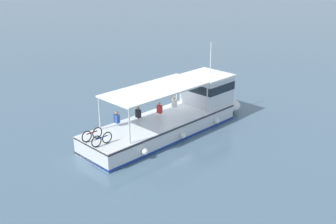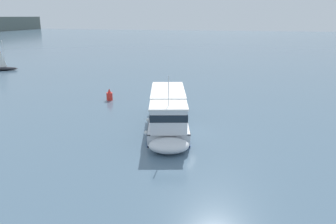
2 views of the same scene
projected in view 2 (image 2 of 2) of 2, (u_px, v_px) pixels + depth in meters
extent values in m
plane|color=slate|center=(181.00, 134.00, 27.33)|extent=(400.00, 400.00, 0.00)
cube|color=silver|center=(168.00, 119.00, 29.35)|extent=(11.25, 5.60, 1.10)
ellipsoid|color=silver|center=(169.00, 145.00, 23.41)|extent=(2.82, 3.37, 1.01)
cube|color=navy|center=(168.00, 124.00, 29.48)|extent=(11.26, 5.63, 0.16)
cube|color=#2D2D33|center=(168.00, 114.00, 29.22)|extent=(11.26, 5.65, 0.10)
cube|color=silver|center=(169.00, 118.00, 24.71)|extent=(3.16, 3.24, 1.90)
cube|color=#19232D|center=(169.00, 114.00, 24.61)|extent=(3.21, 3.32, 0.56)
cube|color=white|center=(169.00, 105.00, 24.42)|extent=(3.35, 3.44, 0.12)
cube|color=white|center=(168.00, 90.00, 29.04)|extent=(7.20, 4.40, 0.10)
cylinder|color=silver|center=(185.00, 111.00, 26.24)|extent=(0.08, 0.08, 2.00)
cylinder|color=silver|center=(151.00, 111.00, 26.21)|extent=(0.08, 0.08, 2.00)
cylinder|color=silver|center=(181.00, 93.00, 32.47)|extent=(0.08, 0.08, 2.00)
cylinder|color=silver|center=(154.00, 93.00, 32.44)|extent=(0.08, 0.08, 2.00)
cylinder|color=silver|center=(169.00, 91.00, 23.80)|extent=(0.06, 0.06, 2.20)
sphere|color=white|center=(146.00, 133.00, 26.09)|extent=(0.36, 0.36, 0.36)
sphere|color=white|center=(148.00, 120.00, 29.25)|extent=(0.36, 0.36, 0.36)
sphere|color=white|center=(150.00, 110.00, 32.22)|extent=(0.36, 0.36, 0.36)
torus|color=black|center=(172.00, 97.00, 33.47)|extent=(0.66, 0.21, 0.66)
torus|color=black|center=(172.00, 96.00, 34.14)|extent=(0.66, 0.21, 0.66)
cylinder|color=maroon|center=(172.00, 96.00, 33.77)|extent=(0.70, 0.22, 0.06)
torus|color=black|center=(163.00, 98.00, 33.46)|extent=(0.66, 0.21, 0.66)
torus|color=black|center=(163.00, 96.00, 34.13)|extent=(0.66, 0.21, 0.66)
cylinder|color=#1E478C|center=(163.00, 96.00, 33.76)|extent=(0.70, 0.22, 0.06)
cube|color=#2D4CA5|center=(179.00, 101.00, 31.63)|extent=(0.29, 0.36, 0.52)
sphere|color=#9E7051|center=(179.00, 97.00, 31.52)|extent=(0.20, 0.20, 0.20)
cube|color=black|center=(177.00, 105.00, 30.21)|extent=(0.29, 0.36, 0.52)
sphere|color=#9E7051|center=(177.00, 101.00, 30.11)|extent=(0.20, 0.20, 0.20)
cube|color=red|center=(173.00, 109.00, 28.79)|extent=(0.29, 0.36, 0.52)
sphere|color=tan|center=(173.00, 105.00, 28.69)|extent=(0.20, 0.20, 0.20)
cube|color=white|center=(175.00, 114.00, 27.38)|extent=(0.29, 0.36, 0.52)
sphere|color=tan|center=(175.00, 110.00, 27.27)|extent=(0.20, 0.20, 0.20)
ellipsoid|color=#232328|center=(4.00, 69.00, 58.89)|extent=(2.98, 4.99, 0.60)
cylinder|color=silver|center=(3.00, 54.00, 58.16)|extent=(0.08, 0.08, 4.80)
cylinder|color=red|center=(110.00, 96.00, 38.02)|extent=(0.70, 0.70, 0.90)
cone|color=red|center=(109.00, 91.00, 37.82)|extent=(0.42, 0.42, 0.50)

